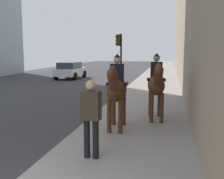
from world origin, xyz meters
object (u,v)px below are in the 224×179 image
at_px(pedestrian_greeting, 91,114).
at_px(car_near_lane, 70,70).
at_px(mounted_horse_far, 156,84).
at_px(traffic_light_near_curb, 120,52).
at_px(mounted_horse_near, 117,89).

height_order(pedestrian_greeting, car_near_lane, pedestrian_greeting).
distance_m(mounted_horse_far, car_near_lane, 15.86).
xyz_separation_m(mounted_horse_far, traffic_light_near_curb, (8.04, 2.68, 1.01)).
bearing_deg(pedestrian_greeting, car_near_lane, 25.12).
relative_size(pedestrian_greeting, car_near_lane, 0.43).
height_order(mounted_horse_near, car_near_lane, mounted_horse_near).
bearing_deg(mounted_horse_near, mounted_horse_far, 138.36).
distance_m(mounted_horse_near, car_near_lane, 16.58).
bearing_deg(traffic_light_near_curb, mounted_horse_near, -170.33).
relative_size(mounted_horse_near, mounted_horse_far, 1.00).
xyz_separation_m(mounted_horse_far, car_near_lane, (13.66, 8.04, -0.58)).
relative_size(mounted_horse_near, traffic_light_near_curb, 0.64).
bearing_deg(mounted_horse_far, car_near_lane, -156.32).
xyz_separation_m(mounted_horse_near, pedestrian_greeting, (-2.29, 0.12, -0.24)).
height_order(mounted_horse_near, pedestrian_greeting, mounted_horse_near).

